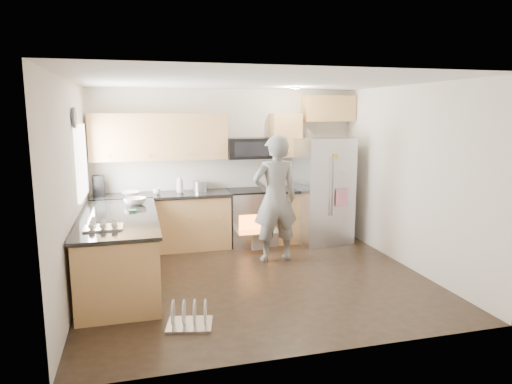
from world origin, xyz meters
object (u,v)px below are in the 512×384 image
object	(u,v)px
person	(275,199)
dish_rack	(189,319)
stove_range	(251,204)
refrigerator	(323,191)

from	to	relation	value
person	dish_rack	bearing A→B (deg)	49.12
stove_range	refrigerator	xyz separation A→B (m)	(1.21, -0.22, 0.22)
dish_rack	stove_range	bearing A→B (deg)	63.94
stove_range	dish_rack	size ratio (longest dim) A/B	3.35
refrigerator	dish_rack	bearing A→B (deg)	-142.32
dish_rack	refrigerator	bearing A→B (deg)	45.12
dish_rack	person	bearing A→B (deg)	50.85
stove_range	dish_rack	distance (m)	3.20
stove_range	person	bearing A→B (deg)	-82.58
person	stove_range	bearing A→B (deg)	-84.31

